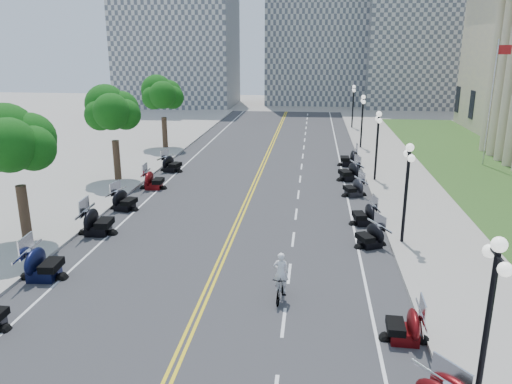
{
  "coord_description": "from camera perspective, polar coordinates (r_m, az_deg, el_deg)",
  "views": [
    {
      "loc": [
        4.02,
        -19.81,
        9.54
      ],
      "look_at": [
        1.1,
        5.57,
        2.0
      ],
      "focal_mm": 35.0,
      "sensor_mm": 36.0,
      "label": 1
    }
  ],
  "objects": [
    {
      "name": "lane_dash_6",
      "position": [
        22.0,
        3.82,
        -9.26
      ],
      "size": [
        0.12,
        2.0,
        0.0
      ],
      "primitive_type": "cube",
      "color": "white",
      "rests_on": "road"
    },
    {
      "name": "motorcycle_n_6",
      "position": [
        25.13,
        12.93,
        -4.74
      ],
      "size": [
        2.45,
        2.45,
        1.28
      ],
      "primitive_type": null,
      "rotation": [
        0.0,
        0.0,
        -1.11
      ],
      "color": "black",
      "rests_on": "road"
    },
    {
      "name": "motorcycle_n_4",
      "position": [
        17.86,
        16.64,
        -14.22
      ],
      "size": [
        1.89,
        1.89,
        1.28
      ],
      "primitive_type": null,
      "rotation": [
        0.0,
        0.0,
        -1.61
      ],
      "color": "#590A0C",
      "rests_on": "road"
    },
    {
      "name": "distant_block_a",
      "position": [
        84.8,
        -8.98,
        18.59
      ],
      "size": [
        18.0,
        14.0,
        26.0
      ],
      "primitive_type": "cube",
      "color": "gray",
      "rests_on": "ground"
    },
    {
      "name": "centerline_yellow_a",
      "position": [
        31.57,
        -1.29,
        -1.13
      ],
      "size": [
        0.12,
        90.0,
        0.0
      ],
      "primitive_type": "cube",
      "color": "yellow",
      "rests_on": "road"
    },
    {
      "name": "lane_dash_7",
      "position": [
        25.66,
        4.27,
        -5.4
      ],
      "size": [
        0.12,
        2.0,
        0.0
      ],
      "primitive_type": "cube",
      "color": "white",
      "rests_on": "road"
    },
    {
      "name": "lane_dash_16",
      "position": [
        60.57,
        5.74,
        7.31
      ],
      "size": [
        0.12,
        2.0,
        0.0
      ],
      "primitive_type": "cube",
      "color": "white",
      "rests_on": "road"
    },
    {
      "name": "lane_dash_18",
      "position": [
        68.49,
        5.87,
        8.36
      ],
      "size": [
        0.12,
        2.0,
        0.0
      ],
      "primitive_type": "cube",
      "color": "white",
      "rests_on": "road"
    },
    {
      "name": "tree_3",
      "position": [
        36.92,
        -16.0,
        8.36
      ],
      "size": [
        4.8,
        4.8,
        9.2
      ],
      "primitive_type": null,
      "color": "#235619",
      "rests_on": "sidewalk_south"
    },
    {
      "name": "edge_line_north",
      "position": [
        31.39,
        10.59,
        -1.52
      ],
      "size": [
        0.12,
        90.0,
        0.0
      ],
      "primitive_type": "cube",
      "color": "white",
      "rests_on": "road"
    },
    {
      "name": "sidewalk_north",
      "position": [
        31.95,
        17.95,
        -1.62
      ],
      "size": [
        5.0,
        90.0,
        0.15
      ],
      "primitive_type": "cube",
      "color": "#9E9991",
      "rests_on": "ground"
    },
    {
      "name": "sidewalk_south",
      "position": [
        34.49,
        -18.64,
        -0.37
      ],
      "size": [
        5.0,
        90.0,
        0.15
      ],
      "primitive_type": "cube",
      "color": "#9E9991",
      "rests_on": "ground"
    },
    {
      "name": "road",
      "position": [
        31.56,
        -1.07,
        -1.15
      ],
      "size": [
        16.0,
        90.0,
        0.01
      ],
      "primitive_type": "cube",
      "color": "#333335",
      "rests_on": "ground"
    },
    {
      "name": "lawn",
      "position": [
        41.25,
        25.43,
        1.52
      ],
      "size": [
        9.0,
        60.0,
        0.1
      ],
      "primitive_type": "cube",
      "color": "#356023",
      "rests_on": "ground"
    },
    {
      "name": "distant_block_b",
      "position": [
        87.98,
        6.94,
        19.89
      ],
      "size": [
        16.0,
        12.0,
        30.0
      ],
      "primitive_type": "cube",
      "color": "gray",
      "rests_on": "ground"
    },
    {
      "name": "lane_dash_10",
      "position": [
        37.07,
        5.07,
        1.48
      ],
      "size": [
        0.12,
        2.0,
        0.0
      ],
      "primitive_type": "cube",
      "color": "white",
      "rests_on": "road"
    },
    {
      "name": "street_lamp_2",
      "position": [
        25.22,
        16.75,
        -0.24
      ],
      "size": [
        0.5,
        1.2,
        4.9
      ],
      "primitive_type": null,
      "color": "black",
      "rests_on": "sidewalk_north"
    },
    {
      "name": "motorcycle_s_7",
      "position": [
        30.93,
        -14.83,
        -0.76
      ],
      "size": [
        2.28,
        2.28,
        1.37
      ],
      "primitive_type": null,
      "rotation": [
        0.0,
        0.0,
        1.39
      ],
      "color": "black",
      "rests_on": "road"
    },
    {
      "name": "tree_4",
      "position": [
        48.15,
        -10.59,
        10.46
      ],
      "size": [
        4.8,
        4.8,
        9.2
      ],
      "primitive_type": null,
      "color": "#235619",
      "rests_on": "sidewalk_south"
    },
    {
      "name": "street_lamp_4",
      "position": [
        48.53,
        12.01,
        7.87
      ],
      "size": [
        0.5,
        1.2,
        4.9
      ],
      "primitive_type": null,
      "color": "black",
      "rests_on": "sidewalk_north"
    },
    {
      "name": "motorcycle_s_5",
      "position": [
        23.05,
        -23.19,
        -7.33
      ],
      "size": [
        2.36,
        2.36,
        1.54
      ],
      "primitive_type": null,
      "rotation": [
        0.0,
        0.0,
        1.65
      ],
      "color": "black",
      "rests_on": "road"
    },
    {
      "name": "flagpole",
      "position": [
        44.32,
        25.23,
        9.02
      ],
      "size": [
        1.1,
        0.2,
        10.0
      ],
      "primitive_type": null,
      "color": "silver",
      "rests_on": "ground"
    },
    {
      "name": "lane_dash_9",
      "position": [
        33.22,
        4.86,
        -0.29
      ],
      "size": [
        0.12,
        2.0,
        0.0
      ],
      "primitive_type": "cube",
      "color": "white",
      "rests_on": "road"
    },
    {
      "name": "edge_line_south",
      "position": [
        32.99,
        -12.16,
        -0.73
      ],
      "size": [
        0.12,
        90.0,
        0.0
      ],
      "primitive_type": "cube",
      "color": "white",
      "rests_on": "road"
    },
    {
      "name": "lane_dash_14",
      "position": [
        52.69,
        5.58,
        5.95
      ],
      "size": [
        0.12,
        2.0,
        0.0
      ],
      "primitive_type": "cube",
      "color": "white",
      "rests_on": "road"
    },
    {
      "name": "lane_dash_5",
      "position": [
        18.48,
        3.17,
        -14.62
      ],
      "size": [
        0.12,
        2.0,
        0.0
      ],
      "primitive_type": "cube",
      "color": "white",
      "rests_on": "road"
    },
    {
      "name": "street_lamp_5",
      "position": [
        60.39,
        11.01,
        9.55
      ],
      "size": [
        0.5,
        1.2,
        4.9
      ],
      "primitive_type": null,
      "color": "black",
      "rests_on": "sidewalk_north"
    },
    {
      "name": "motorcycle_n_8",
      "position": [
        33.26,
        11.13,
        0.61
      ],
      "size": [
        2.35,
        2.35,
        1.29
      ],
      "primitive_type": null,
      "rotation": [
        0.0,
        0.0,
        -1.23
      ],
      "color": "black",
      "rests_on": "road"
    },
    {
      "name": "motorcycle_n_9",
      "position": [
        37.08,
        10.64,
        2.43
      ],
      "size": [
        2.7,
        2.7,
        1.49
      ],
      "primitive_type": null,
      "rotation": [
        0.0,
        0.0,
        -1.25
      ],
      "color": "black",
      "rests_on": "road"
    },
    {
      "name": "motorcycle_s_6",
      "position": [
        27.33,
        -17.66,
        -3.06
      ],
      "size": [
        2.36,
        2.36,
        1.56
      ],
      "primitive_type": null,
      "rotation": [
        0.0,
        0.0,
        1.63
      ],
      "color": "black",
      "rests_on": "road"
    },
    {
      "name": "lane_dash_15",
      "position": [
        56.63,
        5.67,
        6.68
      ],
      "size": [
        0.12,
        2.0,
        0.0
      ],
      "primitive_type": "cube",
      "color": "white",
      "rests_on": "road"
    },
    {
      "name": "lane_dash_19",
      "position": [
        72.45,
        5.92,
        8.8
      ],
      "size": [
        0.12,
        2.0,
        0.0
      ],
      "primitive_type": "cube",
      "color": "white",
      "rests_on": "road"
    },
    {
      "name": "lane_dash_11",
      "position": [
        40.95,
        5.23,
        2.92
      ],
      "size": [
        0.12,
        2.0,
        0.0
      ],
      "primitive_type": "cube",
      "color": "white",
      "rests_on": "road"
    },
    {
      "name": "street_lamp_1",
      "position": [
        14.45,
        24.88,
        -13.95
      ],
      "size": [
        0.5,
        1.2,
        4.9
      ],
      "primitive_type": null,
      "color": "black",
      "rests_on": "sidewalk_north"
    },
    {
      "name": "lane_dash_13",
      "position": [
        48.76,
        5.48,
        5.1
      ],
      "size": [
        0.12,
        2.0,
        0.0
      ],
      "primitive_type": "cube",
      "color": "white",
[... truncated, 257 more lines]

